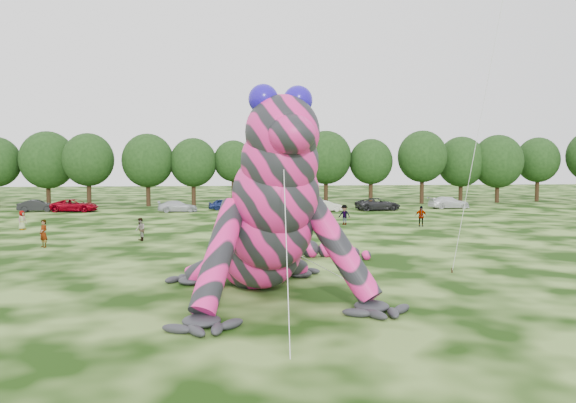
# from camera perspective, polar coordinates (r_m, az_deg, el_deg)

# --- Properties ---
(ground) EXTENTS (240.00, 240.00, 0.00)m
(ground) POSITION_cam_1_polar(r_m,az_deg,el_deg) (18.99, -5.75, -13.57)
(ground) COLOR #16330A
(ground) RESTS_ON ground
(inflatable_gecko) EXTENTS (17.74, 19.91, 8.70)m
(inflatable_gecko) POSITION_cam_1_polar(r_m,az_deg,el_deg) (25.62, -3.44, 0.92)
(inflatable_gecko) COLOR #E5207E
(inflatable_gecko) RESTS_ON ground
(tree_5) EXTENTS (7.16, 6.44, 9.80)m
(tree_5) POSITION_cam_1_polar(r_m,az_deg,el_deg) (79.90, -23.22, 3.08)
(tree_5) COLOR black
(tree_5) RESTS_ON ground
(tree_6) EXTENTS (6.52, 5.86, 9.49)m
(tree_6) POSITION_cam_1_polar(r_m,az_deg,el_deg) (76.78, -19.61, 3.04)
(tree_6) COLOR black
(tree_6) RESTS_ON ground
(tree_7) EXTENTS (6.68, 6.01, 9.48)m
(tree_7) POSITION_cam_1_polar(r_m,az_deg,el_deg) (75.56, -14.05, 3.13)
(tree_7) COLOR black
(tree_7) RESTS_ON ground
(tree_8) EXTENTS (6.14, 5.53, 8.94)m
(tree_8) POSITION_cam_1_polar(r_m,az_deg,el_deg) (75.21, -9.59, 2.99)
(tree_8) COLOR black
(tree_8) RESTS_ON ground
(tree_9) EXTENTS (5.27, 4.74, 8.68)m
(tree_9) POSITION_cam_1_polar(r_m,az_deg,el_deg) (75.48, -5.56, 2.93)
(tree_9) COLOR black
(tree_9) RESTS_ON ground
(tree_10) EXTENTS (7.09, 6.38, 10.50)m
(tree_10) POSITION_cam_1_polar(r_m,az_deg,el_deg) (77.06, -0.86, 3.65)
(tree_10) COLOR black
(tree_10) RESTS_ON ground
(tree_11) EXTENTS (7.01, 6.31, 10.07)m
(tree_11) POSITION_cam_1_polar(r_m,az_deg,el_deg) (77.58, 3.88, 3.48)
(tree_11) COLOR black
(tree_11) RESTS_ON ground
(tree_12) EXTENTS (5.99, 5.39, 8.97)m
(tree_12) POSITION_cam_1_polar(r_m,az_deg,el_deg) (78.50, 8.42, 3.05)
(tree_12) COLOR black
(tree_12) RESTS_ON ground
(tree_13) EXTENTS (6.83, 6.15, 10.13)m
(tree_13) POSITION_cam_1_polar(r_m,az_deg,el_deg) (80.05, 13.48, 3.42)
(tree_13) COLOR black
(tree_13) RESTS_ON ground
(tree_14) EXTENTS (6.82, 6.14, 9.40)m
(tree_14) POSITION_cam_1_polar(r_m,az_deg,el_deg) (83.89, 17.17, 3.12)
(tree_14) COLOR black
(tree_14) RESTS_ON ground
(tree_15) EXTENTS (7.17, 6.45, 9.63)m
(tree_15) POSITION_cam_1_polar(r_m,az_deg,el_deg) (85.17, 20.52, 3.13)
(tree_15) COLOR black
(tree_15) RESTS_ON ground
(tree_16) EXTENTS (6.26, 5.63, 9.37)m
(tree_16) POSITION_cam_1_polar(r_m,az_deg,el_deg) (89.94, 24.02, 2.99)
(tree_16) COLOR black
(tree_16) RESTS_ON ground
(car_1) EXTENTS (4.30, 1.76, 1.39)m
(car_1) POSITION_cam_1_polar(r_m,az_deg,el_deg) (71.25, -24.11, -0.40)
(car_1) COLOR black
(car_1) RESTS_ON ground
(car_2) EXTENTS (5.52, 3.04, 1.46)m
(car_2) POSITION_cam_1_polar(r_m,az_deg,el_deg) (69.58, -20.85, -0.38)
(car_2) COLOR maroon
(car_2) RESTS_ON ground
(car_3) EXTENTS (4.71, 2.36, 1.31)m
(car_3) POSITION_cam_1_polar(r_m,az_deg,el_deg) (65.92, -11.15, -0.49)
(car_3) COLOR #B4B9BF
(car_3) RESTS_ON ground
(car_4) EXTENTS (4.09, 2.03, 1.34)m
(car_4) POSITION_cam_1_polar(r_m,az_deg,el_deg) (68.03, -6.44, -0.29)
(car_4) COLOR navy
(car_4) RESTS_ON ground
(car_5) EXTENTS (3.91, 1.50, 1.27)m
(car_5) POSITION_cam_1_polar(r_m,az_deg,el_deg) (65.64, 3.92, -0.46)
(car_5) COLOR silver
(car_5) RESTS_ON ground
(car_6) EXTENTS (5.53, 2.90, 1.48)m
(car_6) POSITION_cam_1_polar(r_m,az_deg,el_deg) (67.75, 9.12, -0.27)
(car_6) COLOR #232325
(car_6) RESTS_ON ground
(car_7) EXTENTS (5.25, 2.46, 1.48)m
(car_7) POSITION_cam_1_polar(r_m,az_deg,el_deg) (72.38, 16.03, -0.11)
(car_7) COLOR silver
(car_7) RESTS_ON ground
(spectator_2) EXTENTS (1.35, 1.27, 1.84)m
(spectator_2) POSITION_cam_1_polar(r_m,az_deg,el_deg) (51.75, 5.75, -1.35)
(spectator_2) COLOR gray
(spectator_2) RESTS_ON ground
(spectator_3) EXTENTS (1.15, 0.70, 1.82)m
(spectator_3) POSITION_cam_1_polar(r_m,az_deg,el_deg) (51.56, 13.35, -1.47)
(spectator_3) COLOR gray
(spectator_3) RESTS_ON ground
(spectator_1) EXTENTS (0.90, 1.00, 1.69)m
(spectator_1) POSITION_cam_1_polar(r_m,az_deg,el_deg) (42.35, -14.78, -2.75)
(spectator_1) COLOR gray
(spectator_1) RESTS_ON ground
(spectator_4) EXTENTS (0.79, 0.94, 1.63)m
(spectator_4) POSITION_cam_1_polar(r_m,az_deg,el_deg) (52.84, -25.41, -1.72)
(spectator_4) COLOR gray
(spectator_4) RESTS_ON ground
(spectator_0) EXTENTS (0.82, 0.79, 1.89)m
(spectator_0) POSITION_cam_1_polar(r_m,az_deg,el_deg) (41.23, -23.58, -3.00)
(spectator_0) COLOR gray
(spectator_0) RESTS_ON ground
(spectator_5) EXTENTS (1.76, 0.73, 1.84)m
(spectator_5) POSITION_cam_1_polar(r_m,az_deg,el_deg) (35.45, -4.35, -3.81)
(spectator_5) COLOR gray
(spectator_5) RESTS_ON ground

